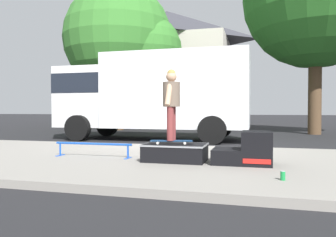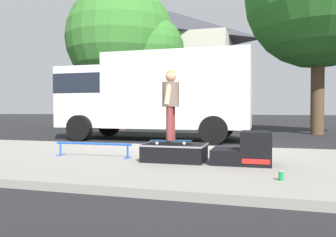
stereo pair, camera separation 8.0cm
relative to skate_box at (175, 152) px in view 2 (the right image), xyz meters
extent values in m
plane|color=black|center=(-0.19, 3.27, -0.29)|extent=(140.00, 140.00, 0.00)
cube|color=gray|center=(-0.19, 0.27, -0.23)|extent=(50.00, 5.00, 0.12)
cube|color=black|center=(0.00, 0.00, -0.01)|extent=(1.13, 0.76, 0.32)
cube|color=gray|center=(0.00, 0.00, 0.13)|extent=(1.15, 0.78, 0.03)
cube|color=black|center=(0.96, 0.00, -0.04)|extent=(0.51, 0.73, 0.26)
cube|color=black|center=(1.47, 0.00, 0.12)|extent=(0.51, 0.73, 0.58)
cube|color=red|center=(1.47, -0.37, -0.07)|extent=(0.45, 0.01, 0.08)
cylinder|color=blue|center=(-1.74, 0.08, 0.09)|extent=(1.68, 0.04, 0.04)
cylinder|color=blue|center=(-2.50, 0.08, -0.04)|extent=(0.04, 0.04, 0.27)
cube|color=blue|center=(-2.50, 0.08, -0.17)|extent=(0.06, 0.28, 0.01)
cylinder|color=blue|center=(-0.98, 0.08, -0.04)|extent=(0.04, 0.04, 0.27)
cube|color=blue|center=(-0.98, 0.08, -0.17)|extent=(0.06, 0.28, 0.01)
cube|color=navy|center=(-0.07, -0.05, 0.21)|extent=(0.80, 0.37, 0.02)
cylinder|color=silver|center=(0.16, 0.09, 0.17)|extent=(0.06, 0.04, 0.05)
cylinder|color=silver|center=(0.20, -0.08, 0.17)|extent=(0.06, 0.04, 0.05)
cylinder|color=silver|center=(-0.33, -0.02, 0.17)|extent=(0.06, 0.04, 0.05)
cylinder|color=silver|center=(-0.29, -0.19, 0.17)|extent=(0.06, 0.04, 0.05)
cylinder|color=brown|center=(-0.07, 0.03, 0.53)|extent=(0.13, 0.13, 0.63)
cylinder|color=brown|center=(-0.07, -0.13, 0.53)|extent=(0.13, 0.13, 0.63)
cylinder|color=#726051|center=(-0.07, -0.05, 1.07)|extent=(0.32, 0.32, 0.45)
cylinder|color=tan|center=(-0.07, 0.15, 1.06)|extent=(0.10, 0.28, 0.43)
cylinder|color=tan|center=(-0.07, -0.25, 1.06)|extent=(0.10, 0.28, 0.43)
sphere|color=tan|center=(-0.07, -0.05, 1.40)|extent=(0.20, 0.20, 0.20)
sphere|color=tan|center=(-0.07, -0.05, 1.45)|extent=(0.16, 0.16, 0.16)
cylinder|color=#198C3F|center=(1.81, -1.29, -0.11)|extent=(0.07, 0.07, 0.12)
cylinder|color=silver|center=(1.81, -1.29, -0.05)|extent=(0.06, 0.06, 0.00)
cube|color=white|center=(-1.26, 5.47, 1.46)|extent=(5.00, 2.35, 2.60)
cube|color=white|center=(-4.71, 5.47, 1.26)|extent=(1.90, 2.16, 2.20)
cube|color=black|center=(-4.71, 5.47, 1.74)|extent=(1.92, 2.19, 0.70)
cylinder|color=black|center=(-4.56, 4.30, 0.16)|extent=(0.90, 0.28, 0.90)
cylinder|color=black|center=(-4.56, 6.65, 0.16)|extent=(0.90, 0.28, 0.90)
cylinder|color=black|center=(0.14, 4.30, 0.16)|extent=(0.90, 0.28, 0.90)
cylinder|color=black|center=(0.14, 6.65, 0.16)|extent=(0.90, 0.28, 0.90)
cylinder|color=brown|center=(3.96, 9.81, 1.73)|extent=(0.56, 0.56, 4.04)
cylinder|color=brown|center=(-5.74, 10.54, 1.23)|extent=(0.56, 0.56, 3.05)
sphere|color=#387A2D|center=(-5.74, 10.54, 4.64)|extent=(5.79, 5.79, 5.79)
sphere|color=#387A2D|center=(-4.15, 10.54, 3.92)|extent=(3.76, 3.76, 3.76)
cube|color=beige|center=(-4.97, 17.69, 2.71)|extent=(9.00, 7.50, 6.00)
cube|color=#B2ADA3|center=(-4.97, 13.69, 1.11)|extent=(9.00, 0.50, 2.80)
pyramid|color=#38383F|center=(-4.97, 17.69, 6.91)|extent=(9.54, 7.95, 2.40)
camera|label=1|loc=(1.46, -5.98, 0.78)|focal=35.28mm
camera|label=2|loc=(1.54, -5.96, 0.78)|focal=35.28mm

